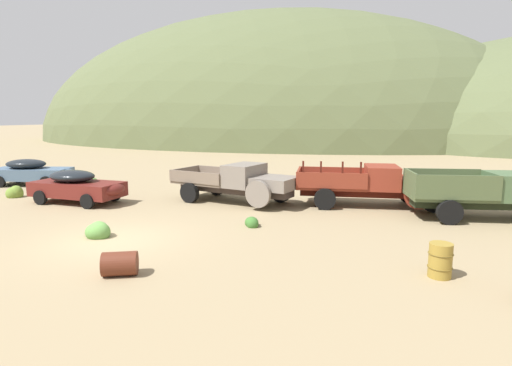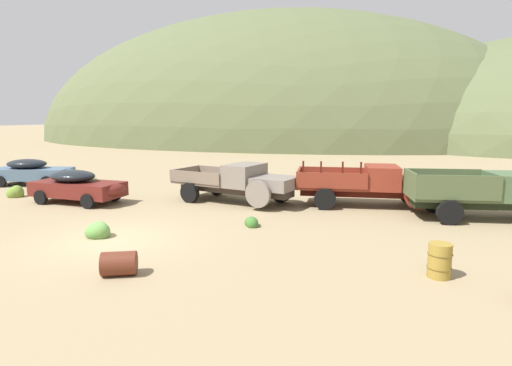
{
  "view_description": "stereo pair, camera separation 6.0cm",
  "coord_description": "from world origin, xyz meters",
  "px_view_note": "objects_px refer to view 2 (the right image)",
  "views": [
    {
      "loc": [
        9.03,
        -11.18,
        4.14
      ],
      "look_at": [
        3.2,
        5.48,
        1.29
      ],
      "focal_mm": 29.37,
      "sensor_mm": 36.0,
      "label": 1
    },
    {
      "loc": [
        9.08,
        -11.16,
        4.14
      ],
      "look_at": [
        3.2,
        5.48,
        1.29
      ],
      "focal_mm": 29.37,
      "sensor_mm": 36.0,
      "label": 2
    }
  ],
  "objects_px": {
    "car_chalk_blue": "(34,172)",
    "truck_rust_red": "(378,185)",
    "car_oxblood": "(80,186)",
    "truck_primer_gray": "(243,182)",
    "oil_drum_tipped": "(119,264)",
    "oil_drum_foreground": "(440,260)",
    "truck_weathered_green": "(503,194)"
  },
  "relations": [
    {
      "from": "car_chalk_blue",
      "to": "truck_rust_red",
      "type": "xyz_separation_m",
      "value": [
        19.86,
        0.65,
        0.2
      ]
    },
    {
      "from": "car_oxblood",
      "to": "truck_primer_gray",
      "type": "distance_m",
      "value": 7.79
    },
    {
      "from": "truck_rust_red",
      "to": "oil_drum_tipped",
      "type": "distance_m",
      "value": 12.48
    },
    {
      "from": "car_oxblood",
      "to": "oil_drum_tipped",
      "type": "height_order",
      "value": "car_oxblood"
    },
    {
      "from": "car_chalk_blue",
      "to": "oil_drum_foreground",
      "type": "height_order",
      "value": "car_chalk_blue"
    },
    {
      "from": "car_oxblood",
      "to": "truck_rust_red",
      "type": "bearing_deg",
      "value": 16.08
    },
    {
      "from": "truck_primer_gray",
      "to": "oil_drum_foreground",
      "type": "bearing_deg",
      "value": -29.77
    },
    {
      "from": "car_oxblood",
      "to": "truck_weathered_green",
      "type": "relative_size",
      "value": 0.68
    },
    {
      "from": "truck_rust_red",
      "to": "oil_drum_tipped",
      "type": "bearing_deg",
      "value": -127.87
    },
    {
      "from": "oil_drum_tipped",
      "to": "oil_drum_foreground",
      "type": "relative_size",
      "value": 1.19
    },
    {
      "from": "truck_primer_gray",
      "to": "truck_rust_red",
      "type": "relative_size",
      "value": 0.95
    },
    {
      "from": "truck_primer_gray",
      "to": "oil_drum_foreground",
      "type": "height_order",
      "value": "truck_primer_gray"
    },
    {
      "from": "car_chalk_blue",
      "to": "car_oxblood",
      "type": "height_order",
      "value": "same"
    },
    {
      "from": "oil_drum_tipped",
      "to": "truck_primer_gray",
      "type": "bearing_deg",
      "value": 91.53
    },
    {
      "from": "truck_rust_red",
      "to": "oil_drum_foreground",
      "type": "xyz_separation_m",
      "value": [
        2.06,
        -8.37,
        -0.57
      ]
    },
    {
      "from": "truck_primer_gray",
      "to": "truck_rust_red",
      "type": "height_order",
      "value": "truck_rust_red"
    },
    {
      "from": "truck_rust_red",
      "to": "truck_weathered_green",
      "type": "bearing_deg",
      "value": -20.7
    },
    {
      "from": "truck_primer_gray",
      "to": "oil_drum_tipped",
      "type": "xyz_separation_m",
      "value": [
        0.26,
        -9.61,
        -0.69
      ]
    },
    {
      "from": "truck_primer_gray",
      "to": "truck_rust_red",
      "type": "distance_m",
      "value": 6.25
    },
    {
      "from": "car_chalk_blue",
      "to": "car_oxblood",
      "type": "relative_size",
      "value": 1.09
    },
    {
      "from": "car_oxblood",
      "to": "truck_primer_gray",
      "type": "bearing_deg",
      "value": 18.73
    },
    {
      "from": "truck_rust_red",
      "to": "oil_drum_tipped",
      "type": "xyz_separation_m",
      "value": [
        -5.83,
        -11.01,
        -0.7
      ]
    },
    {
      "from": "car_chalk_blue",
      "to": "truck_primer_gray",
      "type": "height_order",
      "value": "truck_primer_gray"
    },
    {
      "from": "car_oxblood",
      "to": "truck_rust_red",
      "type": "height_order",
      "value": "truck_rust_red"
    },
    {
      "from": "car_oxblood",
      "to": "oil_drum_foreground",
      "type": "bearing_deg",
      "value": -16.18
    },
    {
      "from": "car_oxblood",
      "to": "truck_rust_red",
      "type": "relative_size",
      "value": 0.69
    },
    {
      "from": "truck_rust_red",
      "to": "truck_weathered_green",
      "type": "distance_m",
      "value": 4.95
    },
    {
      "from": "truck_primer_gray",
      "to": "truck_weathered_green",
      "type": "height_order",
      "value": "truck_weathered_green"
    },
    {
      "from": "car_chalk_blue",
      "to": "car_oxblood",
      "type": "xyz_separation_m",
      "value": [
        6.4,
        -3.28,
        -0.0
      ]
    },
    {
      "from": "car_chalk_blue",
      "to": "truck_primer_gray",
      "type": "xyz_separation_m",
      "value": [
        13.77,
        -0.75,
        0.19
      ]
    },
    {
      "from": "car_chalk_blue",
      "to": "truck_weathered_green",
      "type": "bearing_deg",
      "value": -16.96
    },
    {
      "from": "truck_rust_red",
      "to": "truck_weathered_green",
      "type": "xyz_separation_m",
      "value": [
        4.86,
        -0.92,
        0.01
      ]
    }
  ]
}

